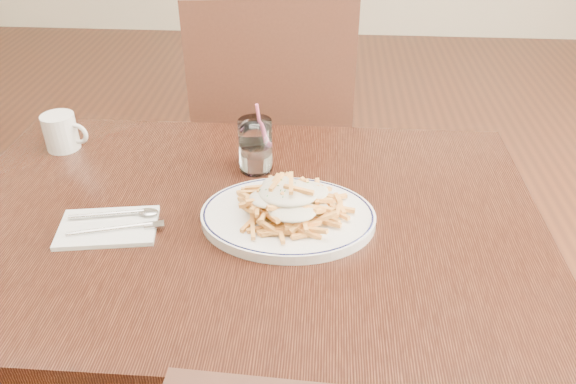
# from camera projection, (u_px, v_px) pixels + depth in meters

# --- Properties ---
(table) EXTENTS (1.20, 0.80, 0.75)m
(table) POSITION_uv_depth(u_px,v_px,m) (243.00, 245.00, 1.17)
(table) COLOR black
(table) RESTS_ON ground
(chair_far) EXTENTS (0.54, 0.54, 1.03)m
(chair_far) POSITION_uv_depth(u_px,v_px,m) (270.00, 129.00, 1.80)
(chair_far) COLOR black
(chair_far) RESTS_ON ground
(fries_plate) EXTENTS (0.38, 0.35, 0.02)m
(fries_plate) POSITION_uv_depth(u_px,v_px,m) (288.00, 217.00, 1.10)
(fries_plate) COLOR white
(fries_plate) RESTS_ON table
(loaded_fries) EXTENTS (0.24, 0.21, 0.06)m
(loaded_fries) POSITION_uv_depth(u_px,v_px,m) (288.00, 198.00, 1.07)
(loaded_fries) COLOR gold
(loaded_fries) RESTS_ON fries_plate
(napkin) EXTENTS (0.20, 0.15, 0.01)m
(napkin) POSITION_uv_depth(u_px,v_px,m) (108.00, 227.00, 1.08)
(napkin) COLOR silver
(napkin) RESTS_ON table
(cutlery) EXTENTS (0.20, 0.12, 0.01)m
(cutlery) POSITION_uv_depth(u_px,v_px,m) (108.00, 222.00, 1.08)
(cutlery) COLOR silver
(cutlery) RESTS_ON napkin
(water_glass) EXTENTS (0.07, 0.07, 0.16)m
(water_glass) POSITION_uv_depth(u_px,v_px,m) (256.00, 149.00, 1.24)
(water_glass) COLOR white
(water_glass) RESTS_ON table
(coffee_mug) EXTENTS (0.11, 0.08, 0.09)m
(coffee_mug) POSITION_uv_depth(u_px,v_px,m) (62.00, 132.00, 1.33)
(coffee_mug) COLOR white
(coffee_mug) RESTS_ON table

